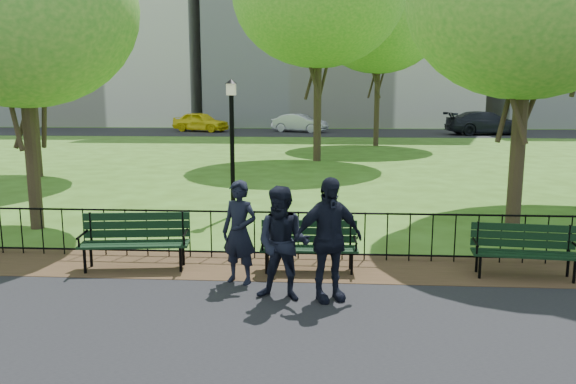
# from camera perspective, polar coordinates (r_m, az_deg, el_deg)

# --- Properties ---
(ground) EXTENTS (120.00, 120.00, 0.00)m
(ground) POSITION_cam_1_polar(r_m,az_deg,el_deg) (8.45, -1.02, -10.80)
(ground) COLOR #375716
(dirt_strip) EXTENTS (60.00, 1.60, 0.01)m
(dirt_strip) POSITION_cam_1_polar(r_m,az_deg,el_deg) (9.86, -0.28, -7.62)
(dirt_strip) COLOR #312614
(dirt_strip) RESTS_ON ground
(far_street) EXTENTS (70.00, 9.00, 0.01)m
(far_street) POSITION_cam_1_polar(r_m,az_deg,el_deg) (42.98, 2.95, 6.06)
(far_street) COLOR black
(far_street) RESTS_ON ground
(iron_fence) EXTENTS (24.06, 0.06, 1.00)m
(iron_fence) POSITION_cam_1_polar(r_m,az_deg,el_deg) (10.21, -0.08, -4.17)
(iron_fence) COLOR black
(iron_fence) RESTS_ON ground
(park_bench_main) EXTENTS (1.66, 0.57, 0.93)m
(park_bench_main) POSITION_cam_1_polar(r_m,az_deg,el_deg) (9.48, 0.42, -4.75)
(park_bench_main) COLOR black
(park_bench_main) RESTS_ON ground
(park_bench_left_a) EXTENTS (1.89, 0.79, 1.04)m
(park_bench_left_a) POSITION_cam_1_polar(r_m,az_deg,el_deg) (10.03, -15.23, -4.23)
(park_bench_left_a) COLOR black
(park_bench_left_a) RESTS_ON ground
(park_bench_right_a) EXTENTS (1.70, 0.68, 0.94)m
(park_bench_right_a) POSITION_cam_1_polar(r_m,az_deg,el_deg) (10.03, 22.86, -5.00)
(park_bench_right_a) COLOR black
(park_bench_right_a) RESTS_ON ground
(lamppost) EXTENTS (0.30, 0.30, 3.33)m
(lamppost) POSITION_cam_1_polar(r_m,az_deg,el_deg) (13.71, -5.70, 5.01)
(lamppost) COLOR black
(lamppost) RESTS_ON ground
(tree_near_w) EXTENTS (4.91, 4.91, 6.84)m
(tree_near_w) POSITION_cam_1_polar(r_m,az_deg,el_deg) (13.63, -25.57, 16.45)
(tree_near_w) COLOR #2D2116
(tree_near_w) RESTS_ON ground
(tree_far_e) EXTENTS (7.41, 7.41, 10.33)m
(tree_far_e) POSITION_cam_1_polar(r_m,az_deg,el_deg) (32.72, 9.25, 17.26)
(tree_far_e) COLOR #2D2116
(tree_far_e) RESTS_ON ground
(person_left) EXTENTS (0.71, 0.59, 1.65)m
(person_left) POSITION_cam_1_polar(r_m,az_deg,el_deg) (8.91, -4.95, -4.09)
(person_left) COLOR black
(person_left) RESTS_ON asphalt_path
(person_mid) EXTENTS (0.88, 0.57, 1.68)m
(person_mid) POSITION_cam_1_polar(r_m,az_deg,el_deg) (8.16, -0.50, -5.27)
(person_mid) COLOR black
(person_mid) RESTS_ON asphalt_path
(person_right) EXTENTS (1.15, 0.83, 1.82)m
(person_right) POSITION_cam_1_polar(r_m,az_deg,el_deg) (8.15, 4.09, -4.80)
(person_right) COLOR black
(person_right) RESTS_ON asphalt_path
(taxi) EXTENTS (4.78, 3.22, 1.51)m
(taxi) POSITION_cam_1_polar(r_m,az_deg,el_deg) (44.47, -8.86, 7.07)
(taxi) COLOR yellow
(taxi) RESTS_ON far_street
(sedan_silver) EXTENTS (4.48, 2.88, 1.39)m
(sedan_silver) POSITION_cam_1_polar(r_m,az_deg,el_deg) (43.28, 1.21, 7.03)
(sedan_silver) COLOR #ABADB2
(sedan_silver) RESTS_ON far_street
(sedan_dark) EXTENTS (6.03, 3.14, 1.67)m
(sedan_dark) POSITION_cam_1_polar(r_m,az_deg,el_deg) (43.09, 19.47, 6.63)
(sedan_dark) COLOR black
(sedan_dark) RESTS_ON far_street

